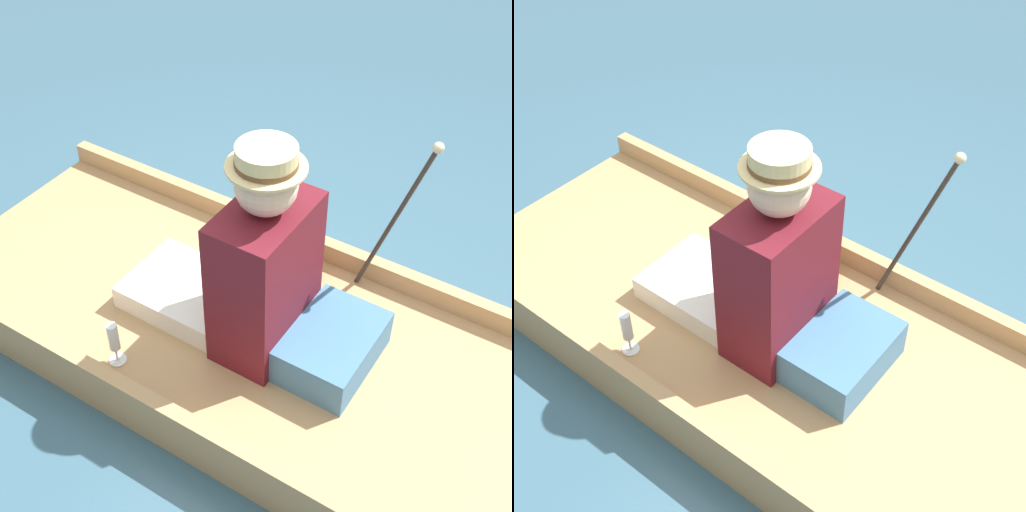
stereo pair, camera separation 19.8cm
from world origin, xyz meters
The scene contains 7 objects.
ground_plane centered at (0.00, 0.00, 0.00)m, with size 16.00×16.00×0.00m, color #385B70.
punt_boat centered at (0.00, 0.00, 0.08)m, with size 1.19×2.98×0.24m.
seat_cushion centered at (0.02, -0.35, 0.23)m, with size 0.45×0.31×0.17m.
seated_person centered at (-0.01, 0.01, 0.50)m, with size 0.44×0.79×0.94m.
teddy_bear centered at (0.39, 0.03, 0.34)m, with size 0.29×0.17×0.42m.
wine_glass centered at (-0.44, 0.38, 0.27)m, with size 0.07×0.07×0.21m.
walking_cane centered at (0.50, -0.38, 0.62)m, with size 0.04×0.28×0.83m.
Camera 1 is at (-1.71, -1.10, 2.38)m, focal length 50.00 mm.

